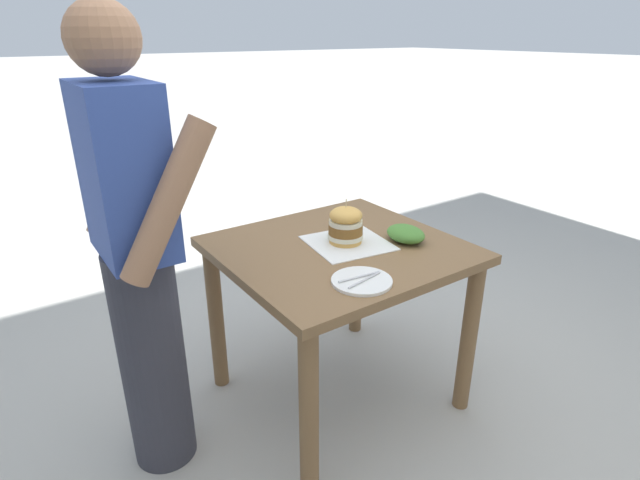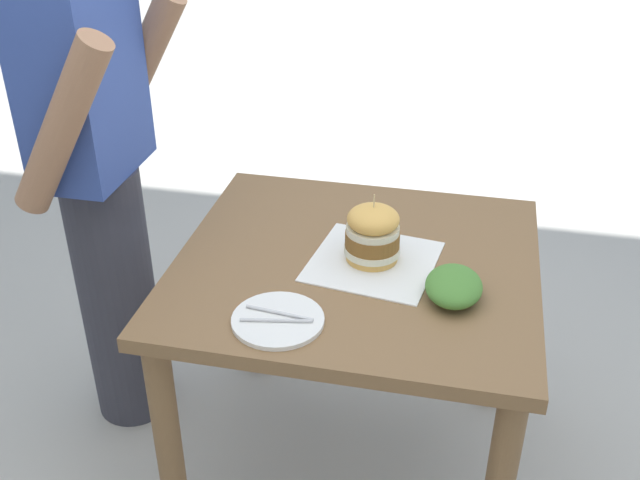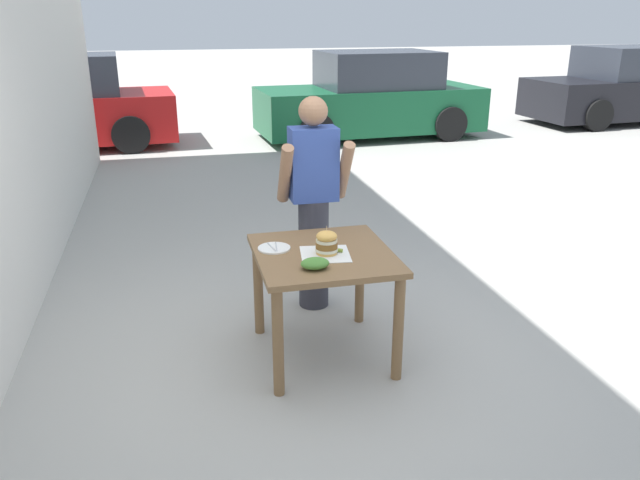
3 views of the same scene
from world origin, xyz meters
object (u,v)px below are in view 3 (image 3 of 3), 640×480
at_px(side_salad, 315,263).
at_px(parked_car_near_curb, 371,99).
at_px(pickle_spear, 336,250).
at_px(sandwich, 327,242).
at_px(diner_across_table, 314,201).
at_px(parked_car_mid_block, 52,107).
at_px(side_plate_with_forks, 274,248).
at_px(parked_car_far_end, 625,88).
at_px(patio_table, 323,270).

xyz_separation_m(side_salad, parked_car_near_curb, (2.98, 8.02, -0.08)).
relative_size(pickle_spear, side_salad, 0.49).
bearing_deg(sandwich, diner_across_table, 82.87).
xyz_separation_m(diner_across_table, parked_car_mid_block, (-3.01, 7.24, -0.16)).
height_order(parked_car_near_curb, parked_car_mid_block, same).
distance_m(side_plate_with_forks, parked_car_far_end, 12.16).
bearing_deg(parked_car_mid_block, side_plate_with_forks, -71.85).
distance_m(pickle_spear, side_salad, 0.32).
bearing_deg(parked_car_far_end, parked_car_near_curb, -176.00).
height_order(pickle_spear, side_salad, side_salad).
bearing_deg(diner_across_table, parked_car_near_curb, 68.53).
height_order(pickle_spear, parked_car_far_end, parked_car_far_end).
relative_size(side_salad, parked_car_far_end, 0.04).
bearing_deg(parked_car_far_end, side_salad, -136.60).
relative_size(sandwich, side_plate_with_forks, 0.87).
bearing_deg(parked_car_far_end, patio_table, -137.12).
xyz_separation_m(patio_table, parked_car_near_curb, (2.86, 7.76, 0.09)).
bearing_deg(pickle_spear, parked_car_near_curb, 70.36).
relative_size(side_plate_with_forks, parked_car_mid_block, 0.05).
bearing_deg(patio_table, pickle_spear, -13.64).
bearing_deg(parked_car_near_curb, sandwich, -110.05).
bearing_deg(diner_across_table, side_plate_with_forks, -123.10).
relative_size(diner_across_table, parked_car_near_curb, 0.39).
bearing_deg(patio_table, parked_car_far_end, 42.88).
relative_size(patio_table, pickle_spear, 10.78).
relative_size(patio_table, parked_car_near_curb, 0.22).
height_order(pickle_spear, side_plate_with_forks, pickle_spear).
height_order(patio_table, diner_across_table, diner_across_table).
relative_size(parked_car_mid_block, parked_car_far_end, 1.00).
bearing_deg(patio_table, sandwich, -73.96).
height_order(patio_table, parked_car_near_curb, parked_car_near_curb).
bearing_deg(sandwich, pickle_spear, 15.31).
xyz_separation_m(patio_table, side_plate_with_forks, (-0.31, 0.13, 0.14)).
relative_size(patio_table, parked_car_mid_block, 0.22).
xyz_separation_m(sandwich, pickle_spear, (0.07, 0.02, -0.07)).
distance_m(parked_car_mid_block, parked_car_far_end, 11.70).
relative_size(side_salad, parked_car_mid_block, 0.04).
bearing_deg(diner_across_table, patio_table, -98.28).
xyz_separation_m(patio_table, parked_car_far_end, (8.81, 8.18, 0.09)).
height_order(sandwich, parked_car_far_end, parked_car_far_end).
xyz_separation_m(pickle_spear, diner_across_table, (0.03, 0.80, 0.10)).
bearing_deg(parked_car_mid_block, diner_across_table, -67.42).
bearing_deg(side_plate_with_forks, diner_across_table, 56.90).
bearing_deg(diner_across_table, sandwich, -97.13).
relative_size(parked_car_near_curb, parked_car_mid_block, 1.00).
distance_m(patio_table, parked_car_far_end, 12.02).
xyz_separation_m(pickle_spear, parked_car_mid_block, (-2.98, 8.04, -0.06)).
height_order(parked_car_near_curb, parked_car_far_end, same).
bearing_deg(parked_car_far_end, parked_car_mid_block, -179.22).
bearing_deg(side_salad, pickle_spear, 50.32).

